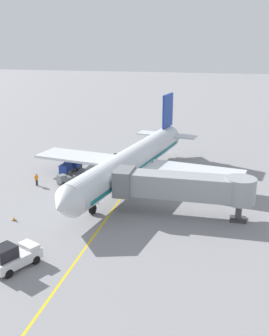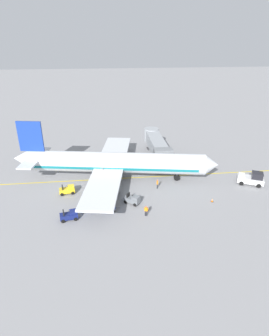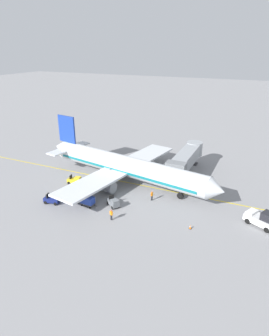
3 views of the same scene
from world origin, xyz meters
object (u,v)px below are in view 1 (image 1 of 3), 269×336
pushback_tractor (13,257)px  baggage_tug_spare (66,179)px  jet_bridge (183,186)px  parked_airliner (132,161)px  baggage_tug_trailing (69,159)px  ground_crew_marshaller (104,168)px  baggage_cart_second_in_train (76,163)px  ground_crew_wing_walker (37,179)px  baggage_tug_lead (116,160)px  ground_crew_loader (84,192)px  safety_cone_nose_left (14,218)px  baggage_cart_front (66,168)px

pushback_tractor → baggage_tug_spare: 22.01m
jet_bridge → parked_airliner: bearing=-49.1°
baggage_tug_trailing → parked_airliner: bearing=150.1°
parked_airliner → ground_crew_marshaller: parked_airliner is taller
baggage_cart_second_in_train → ground_crew_wing_walker: size_ratio=1.74×
parked_airliner → ground_crew_marshaller: (4.99, -2.91, -2.23)m
parked_airliner → pushback_tractor: bearing=78.3°
baggage_tug_lead → ground_crew_marshaller: bearing=85.9°
pushback_tractor → parked_airliner: bearing=-101.7°
baggage_tug_lead → ground_crew_loader: bearing=90.3°
pushback_tractor → safety_cone_nose_left: pushback_tractor is taller
baggage_tug_trailing → ground_crew_loader: 16.15m
jet_bridge → baggage_tug_lead: 21.64m
baggage_tug_spare → ground_crew_loader: (-4.37, 4.80, 0.24)m
baggage_cart_front → ground_crew_wing_walker: bearing=69.3°
pushback_tractor → ground_crew_marshaller: bearing=-89.9°
ground_crew_wing_walker → ground_crew_marshaller: 10.24m
baggage_tug_trailing → ground_crew_marshaller: (-7.20, 4.11, 0.24)m
baggage_tug_lead → baggage_cart_second_in_train: baggage_tug_lead is taller
baggage_tug_lead → ground_crew_loader: size_ratio=1.57×
baggage_tug_spare → ground_crew_marshaller: (-3.93, -5.32, 0.24)m
jet_bridge → baggage_cart_front: (18.53, -10.69, -2.51)m
pushback_tractor → baggage_tug_spare: size_ratio=1.81×
baggage_cart_front → ground_crew_wing_walker: 5.79m
pushback_tractor → ground_crew_loader: 16.86m
safety_cone_nose_left → ground_crew_wing_walker: bearing=-76.6°
jet_bridge → baggage_cart_second_in_train: size_ratio=5.36×
baggage_tug_spare → baggage_cart_front: baggage_tug_spare is taller
ground_crew_loader → safety_cone_nose_left: (5.34, 7.90, -0.66)m
safety_cone_nose_left → ground_crew_marshaller: bearing=-105.2°
baggage_tug_lead → ground_crew_loader: ground_crew_loader is taller
jet_bridge → ground_crew_wing_walker: bearing=-14.4°
baggage_tug_lead → baggage_tug_spare: 11.28m
baggage_tug_trailing → baggage_tug_spare: 9.98m
jet_bridge → ground_crew_marshaller: bearing=-43.1°
ground_crew_wing_walker → pushback_tractor: bearing=110.7°
parked_airliner → pushback_tractor: 24.65m
parked_airliner → baggage_tug_lead: bearing=-60.0°
baggage_tug_spare → baggage_cart_front: size_ratio=0.93×
jet_bridge → baggage_tug_trailing: 26.14m
parked_airliner → pushback_tractor: size_ratio=7.57×
baggage_cart_front → baggage_cart_second_in_train: same height
parked_airliner → baggage_tug_trailing: 14.29m
baggage_tug_trailing → baggage_cart_front: baggage_tug_trailing is taller
baggage_cart_front → ground_crew_wing_walker: size_ratio=1.74×
baggage_tug_spare → ground_crew_wing_walker: size_ratio=1.61×
baggage_tug_spare → ground_crew_marshaller: size_ratio=1.61×
baggage_tug_lead → ground_crew_marshaller: 5.14m
baggage_tug_spare → ground_crew_loader: bearing=132.3°
baggage_tug_spare → baggage_cart_front: 4.12m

